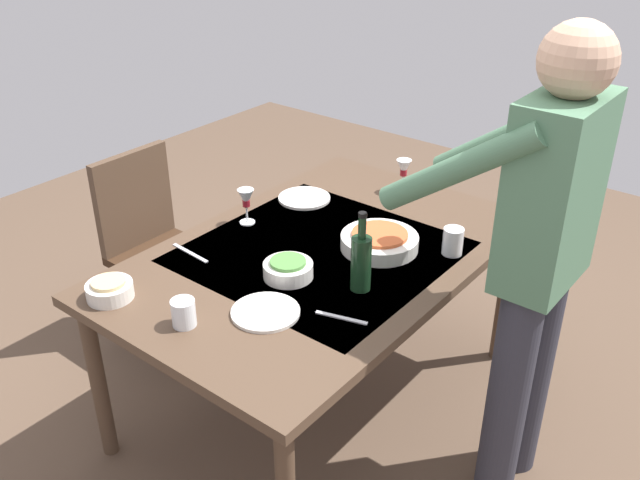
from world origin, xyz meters
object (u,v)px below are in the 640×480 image
at_px(wine_bottle, 361,261).
at_px(wine_glass_right, 247,200).
at_px(water_cup_near_left, 453,241).
at_px(dinner_plate_near, 265,312).
at_px(dinner_plate_far, 304,198).
at_px(side_bowl_salad, 288,269).
at_px(dining_table, 320,266).
at_px(chair_near, 152,237).
at_px(wine_glass_left, 404,170).
at_px(person_server, 537,254).
at_px(serving_bowl_pasta, 379,241).
at_px(water_cup_near_right, 184,313).
at_px(side_bowl_bread, 110,289).

height_order(wine_bottle, wine_glass_right, wine_bottle).
xyz_separation_m(water_cup_near_left, dinner_plate_near, (0.74, -0.29, -0.05)).
height_order(wine_glass_right, dinner_plate_far, wine_glass_right).
xyz_separation_m(side_bowl_salad, dinner_plate_near, (0.22, 0.09, -0.03)).
xyz_separation_m(dining_table, wine_bottle, (0.12, 0.27, 0.17)).
distance_m(chair_near, wine_glass_left, 1.19).
relative_size(person_server, dinner_plate_near, 7.34).
height_order(person_server, water_cup_near_left, person_server).
relative_size(person_server, serving_bowl_pasta, 5.63).
relative_size(chair_near, dinner_plate_far, 3.96).
distance_m(wine_glass_right, dinner_plate_near, 0.67).
relative_size(serving_bowl_pasta, side_bowl_salad, 1.67).
relative_size(water_cup_near_right, side_bowl_bread, 0.58).
height_order(wine_glass_right, serving_bowl_pasta, wine_glass_right).
bearing_deg(water_cup_near_right, dinner_plate_far, -162.89).
relative_size(wine_glass_right, dinner_plate_near, 0.66).
distance_m(chair_near, side_bowl_bread, 0.85).
bearing_deg(side_bowl_salad, wine_bottle, 111.53).
relative_size(dining_table, water_cup_near_left, 15.43).
height_order(side_bowl_bread, dinner_plate_near, side_bowl_bread).
bearing_deg(side_bowl_salad, water_cup_near_left, 143.66).
xyz_separation_m(person_server, side_bowl_salad, (0.31, -0.77, -0.19)).
bearing_deg(serving_bowl_pasta, dining_table, -45.50).
bearing_deg(dinner_plate_near, dining_table, -165.06).
bearing_deg(dining_table, wine_glass_left, -175.60).
height_order(chair_near, wine_glass_left, chair_near).
height_order(wine_glass_right, side_bowl_bread, wine_glass_right).
distance_m(wine_bottle, side_bowl_bread, 0.86).
bearing_deg(dinner_plate_far, dinner_plate_near, 31.23).
xyz_separation_m(dining_table, wine_glass_left, (-0.67, -0.05, 0.17)).
bearing_deg(wine_glass_right, wine_bottle, 79.64).
xyz_separation_m(wine_bottle, side_bowl_salad, (0.10, -0.25, -0.08)).
distance_m(water_cup_near_right, side_bowl_salad, 0.44).
bearing_deg(side_bowl_salad, dining_table, -173.50).
height_order(wine_glass_left, wine_glass_right, same).
bearing_deg(side_bowl_bread, water_cup_near_right, 99.03).
relative_size(wine_glass_right, side_bowl_salad, 0.84).
relative_size(person_server, water_cup_near_right, 18.33).
relative_size(wine_glass_left, water_cup_near_right, 1.64).
bearing_deg(dinner_plate_far, water_cup_near_right, 17.11).
relative_size(serving_bowl_pasta, side_bowl_bread, 1.88).
height_order(wine_glass_right, water_cup_near_left, wine_glass_right).
bearing_deg(water_cup_near_right, dinner_plate_near, 141.93).
bearing_deg(wine_bottle, wine_glass_left, -157.53).
distance_m(wine_glass_right, water_cup_near_right, 0.73).
distance_m(water_cup_near_left, dinner_plate_near, 0.79).
xyz_separation_m(water_cup_near_left, side_bowl_bread, (1.00, -0.77, -0.02)).
distance_m(water_cup_near_left, side_bowl_salad, 0.64).
bearing_deg(water_cup_near_right, water_cup_near_left, 154.60).
bearing_deg(water_cup_near_right, person_server, 131.58).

